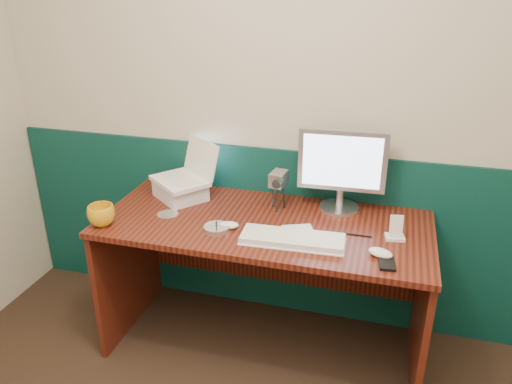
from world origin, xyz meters
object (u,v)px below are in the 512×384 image
(desk, at_px, (264,286))
(camcorder, at_px, (278,193))
(monitor, at_px, (342,170))
(mug, at_px, (101,215))
(laptop, at_px, (178,161))
(keyboard, at_px, (292,240))

(desk, relative_size, camcorder, 9.06)
(monitor, relative_size, camcorder, 2.43)
(mug, bearing_deg, laptop, 58.95)
(monitor, distance_m, keyboard, 0.48)
(mug, bearing_deg, monitor, 24.04)
(laptop, distance_m, keyboard, 0.77)
(mug, height_order, camcorder, camcorder)
(desk, bearing_deg, laptop, 163.48)
(monitor, relative_size, keyboard, 0.93)
(monitor, bearing_deg, mug, -158.74)
(monitor, height_order, mug, monitor)
(laptop, distance_m, mug, 0.48)
(laptop, relative_size, keyboard, 0.63)
(laptop, height_order, keyboard, laptop)
(laptop, bearing_deg, keyboard, 13.69)
(monitor, height_order, keyboard, monitor)
(laptop, xyz_separation_m, camcorder, (0.54, 0.01, -0.12))
(keyboard, bearing_deg, mug, -177.84)
(mug, bearing_deg, desk, 18.13)
(desk, distance_m, keyboard, 0.46)
(monitor, distance_m, camcorder, 0.34)
(desk, relative_size, monitor, 3.72)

